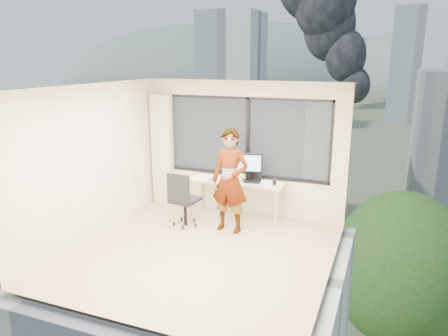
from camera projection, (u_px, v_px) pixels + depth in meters
The scene contains 24 objects.
floor at pixel (201, 253), 6.67m from camera, with size 4.00×4.00×0.01m, color tan.
ceiling at pixel (198, 87), 6.01m from camera, with size 4.00×4.00×0.01m, color white.
wall_front at pixel (122, 220), 4.54m from camera, with size 4.00×0.01×2.60m, color beige.
wall_left at pixel (92, 162), 7.05m from camera, with size 0.01×4.00×2.60m, color beige.
wall_right at pixel (335, 189), 5.63m from camera, with size 0.01×4.00×2.60m, color beige.
window_wall at pixel (245, 137), 8.06m from camera, with size 3.30×0.16×1.55m, color black, non-canonical shape.
curtain at pixel (162, 150), 8.68m from camera, with size 0.45×0.14×2.30m, color beige.
desk at pixel (237, 199), 8.06m from camera, with size 1.80×0.60×0.75m, color #CDC08A.
chair at pixel (185, 198), 7.64m from camera, with size 0.53×0.53×1.05m, color black, non-canonical shape.
person at pixel (230, 181), 7.31m from camera, with size 0.67×0.44×1.85m, color #2D2D33.
monitor at pixel (248, 167), 7.89m from camera, with size 0.53×0.11×0.53m, color black, non-canonical shape.
game_console at pixel (240, 176), 8.13m from camera, with size 0.33×0.27×0.08m, color white.
laptop at pixel (252, 177), 7.83m from camera, with size 0.30×0.32×0.20m, color black, non-canonical shape.
cellphone at pixel (211, 179), 8.00m from camera, with size 0.10×0.04×0.01m, color black.
pen_cup at pixel (274, 182), 7.67m from camera, with size 0.07×0.07×0.09m, color black.
handbag at pixel (250, 173), 8.05m from camera, with size 0.29×0.15×0.22m, color #0B4244.
exterior_ground at pixel (379, 121), 118.19m from camera, with size 400.00×400.00×0.04m, color #515B3D.
near_bldg_a at pixel (249, 170), 38.63m from camera, with size 16.00×12.00×14.00m, color #EDDEC7.
far_tower_a at pixel (232, 71), 104.58m from camera, with size 14.00×14.00×28.00m, color silver.
far_tower_b at pixel (416, 66), 111.55m from camera, with size 13.00×13.00×30.00m, color silver.
far_tower_d at pixel (221, 74), 163.71m from camera, with size 16.00×14.00×22.00m, color silver.
hill_a at pixel (231, 80), 340.79m from camera, with size 288.00×216.00×90.00m, color slate.
tree_a at pixel (138, 220), 34.68m from camera, with size 7.00×7.00×8.00m, color #264D19, non-canonical shape.
tree_b at pixel (399, 285), 23.85m from camera, with size 7.60×7.60×9.00m, color #264D19, non-canonical shape.
Camera 1 is at (2.58, -5.54, 2.99)m, focal length 33.59 mm.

